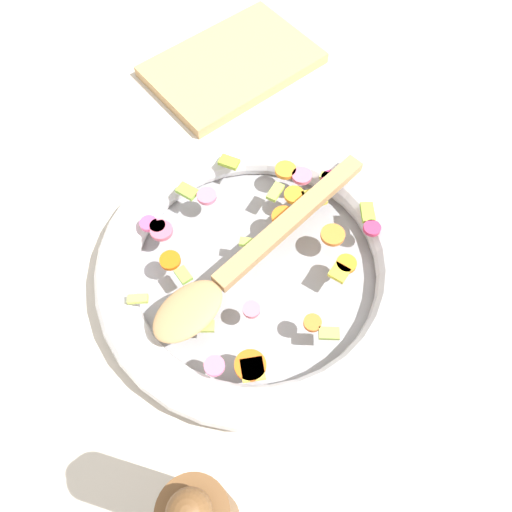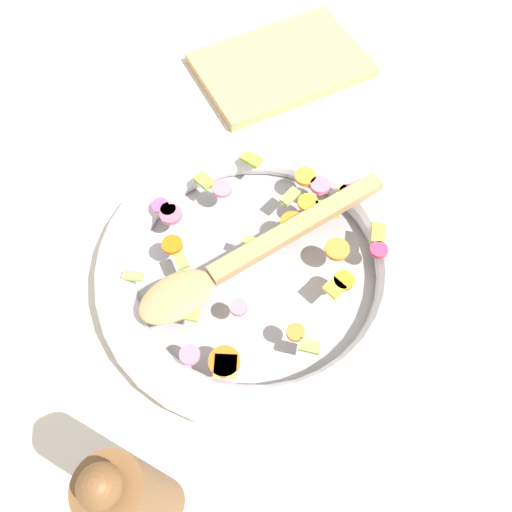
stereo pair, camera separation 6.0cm
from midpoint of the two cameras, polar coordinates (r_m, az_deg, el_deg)
The scene contains 6 objects.
ground_plane at distance 0.64m, azimuth 2.65°, elevation -2.38°, with size 4.00×4.00×0.00m, color beige.
skillet at distance 0.62m, azimuth 2.74°, elevation -1.48°, with size 0.40×0.40×0.05m.
chopped_vegetables at distance 0.60m, azimuth 3.93°, elevation 0.99°, with size 0.32×0.29×0.01m.
wooden_spoon at distance 0.58m, azimuth 1.32°, elevation -0.59°, with size 0.34×0.07×0.01m.
pepper_mill at distance 0.47m, azimuth -9.36°, elevation -25.84°, with size 0.05×0.05×0.25m.
cutting_board at distance 0.87m, azimuth 4.97°, elevation 20.81°, with size 0.26×0.18×0.02m.
Camera 2 is at (-0.13, -0.25, 0.57)m, focal length 35.00 mm.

